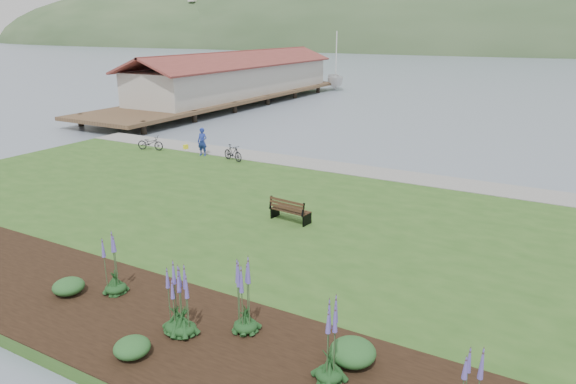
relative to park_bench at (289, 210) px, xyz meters
The scene contains 19 objects.
ground 3.21m from the park_bench, 148.84° to the left, with size 600.00×600.00×0.00m, color slate.
lawn 2.76m from the park_bench, behind, with size 34.00×20.00×0.40m, color #2C521D.
shoreline_path 8.91m from the park_bench, 107.26° to the left, with size 34.00×2.20×0.03m, color gray.
garden_bed 8.23m from the park_bench, 87.48° to the right, with size 24.00×4.40×0.04m, color black.
pier_pavilion 36.92m from the park_bench, 127.87° to the left, with size 8.00×36.00×5.40m.
park_bench is the anchor object (origin of this frame).
person 12.19m from the park_bench, 144.40° to the left, with size 0.71×0.49×1.96m, color navy.
bicycle_a 15.21m from the park_bench, 154.08° to the left, with size 1.72×0.60×0.90m, color black.
bicycle_b 10.30m from the park_bench, 137.58° to the left, with size 1.54×0.45×0.93m, color black.
sailboat 49.31m from the park_bench, 112.17° to the left, with size 8.87×9.03×23.38m, color silver.
pannier 14.26m from the park_bench, 146.49° to the left, with size 0.18×0.28×0.30m, color yellow.
echium_0 8.31m from the park_bench, 80.55° to the right, with size 0.62×0.62×2.00m.
echium_1 7.86m from the park_bench, 68.80° to the right, with size 0.62×0.62×2.34m.
echium_2 9.69m from the park_bench, 55.66° to the right, with size 0.62×0.62×2.03m.
echium_4 7.67m from the park_bench, 101.40° to the right, with size 0.62×0.62×2.24m.
echium_5 8.33m from the park_bench, 79.08° to the right, with size 0.62×0.62×2.15m.
shrub_0 8.62m from the park_bench, 108.03° to the right, with size 0.89×0.89×0.44m, color #1E4C21.
shrub_1 9.51m from the park_bench, 83.36° to the right, with size 0.86×0.86×0.43m, color #1E4C21.
shrub_2 9.14m from the park_bench, 51.73° to the right, with size 1.07×1.07×0.54m, color #1E4C21.
Camera 1 is at (11.90, -18.17, 7.72)m, focal length 32.00 mm.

